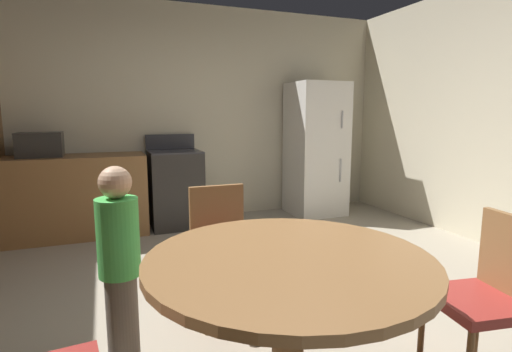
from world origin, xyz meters
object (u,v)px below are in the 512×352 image
object	(u,v)px
oven_range	(175,188)
dining_table	(288,290)
refrigerator	(316,149)
microwave	(40,145)
chair_north	(222,242)
person_child	(119,261)
chair_east	(490,291)

from	to	relation	value
oven_range	dining_table	size ratio (longest dim) A/B	0.90
oven_range	refrigerator	world-z (taller)	refrigerator
oven_range	refrigerator	distance (m)	1.93
microwave	chair_north	xyz separation A→B (m)	(1.33, -2.26, -0.53)
oven_range	chair_north	size ratio (longest dim) A/B	1.26
microwave	dining_table	xyz separation A→B (m)	(1.33, -3.29, -0.43)
refrigerator	person_child	distance (m)	3.66
dining_table	chair_north	xyz separation A→B (m)	(-0.00, 1.03, -0.10)
dining_table	chair_north	distance (m)	1.03
oven_range	microwave	world-z (taller)	microwave
chair_east	chair_north	size ratio (longest dim) A/B	1.00
microwave	chair_east	xyz separation A→B (m)	(2.35, -3.44, -0.53)
refrigerator	dining_table	world-z (taller)	refrigerator
chair_north	person_child	xyz separation A→B (m)	(-0.66, -0.33, 0.08)
refrigerator	person_child	xyz separation A→B (m)	(-2.62, -2.54, -0.30)
person_child	chair_north	bearing A→B (deg)	72.86
chair_north	person_child	world-z (taller)	person_child
refrigerator	dining_table	distance (m)	3.79
dining_table	chair_north	size ratio (longest dim) A/B	1.41
dining_table	chair_east	xyz separation A→B (m)	(1.01, -0.16, -0.10)
oven_range	chair_east	bearing A→B (deg)	-74.75
oven_range	dining_table	bearing A→B (deg)	-91.30
dining_table	chair_north	world-z (taller)	chair_north
chair_east	chair_north	xyz separation A→B (m)	(-1.02, 1.18, 0.00)
microwave	chair_north	bearing A→B (deg)	-59.50
microwave	person_child	bearing A→B (deg)	-75.48
oven_range	dining_table	xyz separation A→B (m)	(-0.07, -3.29, 0.14)
oven_range	dining_table	world-z (taller)	oven_range
microwave	chair_east	distance (m)	4.20
refrigerator	oven_range	bearing A→B (deg)	178.37
dining_table	person_child	size ratio (longest dim) A/B	1.13
refrigerator	chair_east	size ratio (longest dim) A/B	2.02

